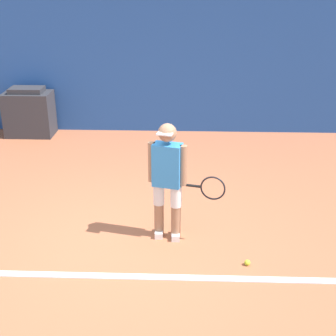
{
  "coord_description": "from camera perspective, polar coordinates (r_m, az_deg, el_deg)",
  "views": [
    {
      "loc": [
        0.73,
        -4.89,
        3.13
      ],
      "look_at": [
        0.53,
        0.46,
        0.86
      ],
      "focal_mm": 50.0,
      "sensor_mm": 36.0,
      "label": 1
    }
  ],
  "objects": [
    {
      "name": "ground_plane",
      "position": [
        5.85,
        -5.47,
        -9.45
      ],
      "size": [
        24.0,
        24.0,
        0.0
      ],
      "primitive_type": "plane",
      "color": "#B76642"
    },
    {
      "name": "court_baseline",
      "position": [
        5.33,
        -6.33,
        -12.98
      ],
      "size": [
        21.6,
        0.1,
        0.01
      ],
      "color": "white",
      "rests_on": "ground_plane"
    },
    {
      "name": "tennis_ball",
      "position": [
        5.54,
        9.64,
        -11.3
      ],
      "size": [
        0.07,
        0.07,
        0.07
      ],
      "color": "#D1E533",
      "rests_on": "ground_plane"
    },
    {
      "name": "covered_chair",
      "position": [
        9.91,
        -16.55,
        6.48
      ],
      "size": [
        0.94,
        0.59,
        0.98
      ],
      "color": "#333338",
      "rests_on": "ground_plane"
    },
    {
      "name": "back_wall",
      "position": [
        9.61,
        -2.32,
        12.21
      ],
      "size": [
        24.0,
        0.1,
        2.66
      ],
      "color": "#234C99",
      "rests_on": "ground_plane"
    },
    {
      "name": "tennis_player",
      "position": [
        5.64,
        0.05,
        -1.13
      ],
      "size": [
        0.93,
        0.33,
        1.5
      ],
      "rotation": [
        0.0,
        0.0,
        -0.24
      ],
      "color": "#A37556",
      "rests_on": "ground_plane"
    }
  ]
}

